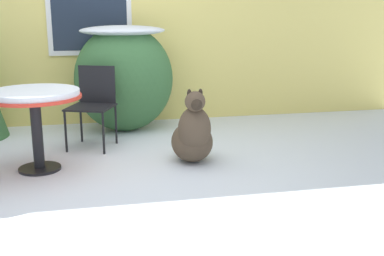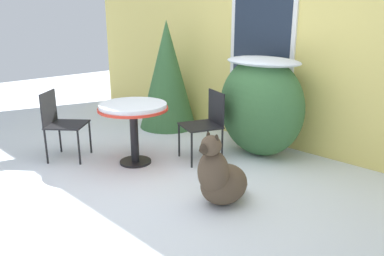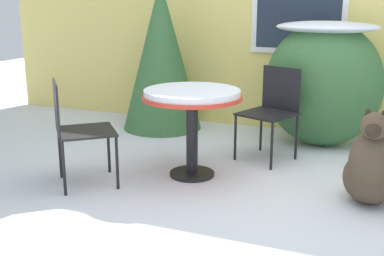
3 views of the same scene
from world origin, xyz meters
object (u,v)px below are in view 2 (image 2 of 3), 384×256
at_px(patio_chair_near_table, 206,122).
at_px(patio_chair_far_side, 61,121).
at_px(dog, 220,178).
at_px(patio_table, 133,113).

relative_size(patio_chair_near_table, patio_chair_far_side, 1.00).
distance_m(patio_chair_far_side, dog, 2.25).
bearing_deg(patio_table, patio_chair_far_side, -145.39).
distance_m(patio_table, patio_chair_far_side, 0.95).
height_order(patio_chair_near_table, patio_chair_far_side, same).
xyz_separation_m(patio_table, dog, (1.43, -0.08, -0.36)).
bearing_deg(patio_table, dog, -3.11).
distance_m(patio_chair_near_table, patio_chair_far_side, 1.79).
bearing_deg(patio_chair_near_table, dog, -18.94).
relative_size(patio_chair_far_side, dog, 1.16).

